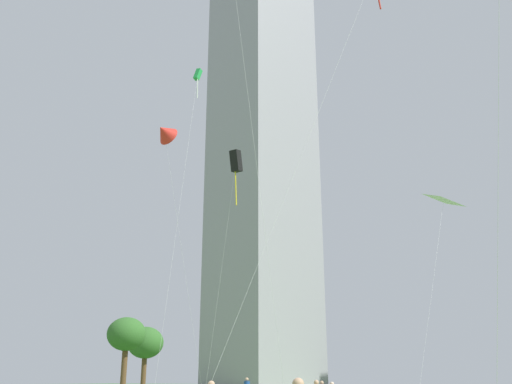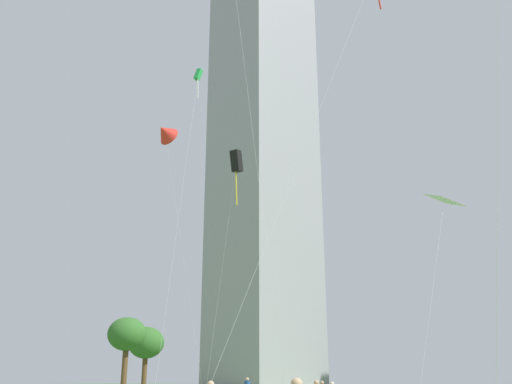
{
  "view_description": "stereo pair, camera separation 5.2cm",
  "coord_description": "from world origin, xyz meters",
  "px_view_note": "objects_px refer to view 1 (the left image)",
  "views": [
    {
      "loc": [
        12.29,
        -14.81,
        1.73
      ],
      "look_at": [
        -1.37,
        8.06,
        10.57
      ],
      "focal_mm": 39.46,
      "sensor_mm": 36.0,
      "label": 1
    },
    {
      "loc": [
        12.34,
        -14.78,
        1.73
      ],
      "look_at": [
        -1.37,
        8.06,
        10.57
      ],
      "focal_mm": 39.46,
      "sensor_mm": 36.0,
      "label": 2
    }
  ],
  "objects_px": {
    "park_tree_0": "(145,343)",
    "distant_highrise_1": "(263,157)",
    "kite_flying_7": "(165,132)",
    "kite_flying_6": "(236,162)",
    "kite_flying_3": "(198,78)",
    "park_tree_1": "(126,335)",
    "kite_flying_0": "(444,200)"
  },
  "relations": [
    {
      "from": "kite_flying_6",
      "to": "distant_highrise_1",
      "type": "bearing_deg",
      "value": 118.12
    },
    {
      "from": "kite_flying_0",
      "to": "park_tree_0",
      "type": "relative_size",
      "value": 2.77
    },
    {
      "from": "kite_flying_6",
      "to": "kite_flying_7",
      "type": "distance_m",
      "value": 8.06
    },
    {
      "from": "kite_flying_0",
      "to": "park_tree_1",
      "type": "bearing_deg",
      "value": -137.17
    },
    {
      "from": "kite_flying_0",
      "to": "park_tree_0",
      "type": "bearing_deg",
      "value": -164.31
    },
    {
      "from": "distant_highrise_1",
      "to": "park_tree_1",
      "type": "bearing_deg",
      "value": -55.9
    },
    {
      "from": "park_tree_0",
      "to": "kite_flying_0",
      "type": "bearing_deg",
      "value": 15.69
    },
    {
      "from": "park_tree_0",
      "to": "distant_highrise_1",
      "type": "relative_size",
      "value": 0.07
    },
    {
      "from": "kite_flying_7",
      "to": "kite_flying_0",
      "type": "bearing_deg",
      "value": 36.63
    },
    {
      "from": "park_tree_0",
      "to": "distant_highrise_1",
      "type": "height_order",
      "value": "distant_highrise_1"
    },
    {
      "from": "kite_flying_7",
      "to": "park_tree_0",
      "type": "xyz_separation_m",
      "value": [
        -7.87,
        7.92,
        -19.08
      ]
    },
    {
      "from": "kite_flying_3",
      "to": "kite_flying_6",
      "type": "relative_size",
      "value": 1.34
    },
    {
      "from": "kite_flying_7",
      "to": "distant_highrise_1",
      "type": "height_order",
      "value": "distant_highrise_1"
    },
    {
      "from": "kite_flying_7",
      "to": "park_tree_1",
      "type": "height_order",
      "value": "kite_flying_7"
    },
    {
      "from": "kite_flying_3",
      "to": "kite_flying_6",
      "type": "distance_m",
      "value": 8.65
    },
    {
      "from": "kite_flying_7",
      "to": "park_tree_0",
      "type": "distance_m",
      "value": 22.1
    },
    {
      "from": "kite_flying_3",
      "to": "kite_flying_7",
      "type": "bearing_deg",
      "value": 164.97
    },
    {
      "from": "kite_flying_6",
      "to": "park_tree_1",
      "type": "relative_size",
      "value": 3.38
    },
    {
      "from": "kite_flying_7",
      "to": "park_tree_0",
      "type": "height_order",
      "value": "kite_flying_7"
    },
    {
      "from": "kite_flying_3",
      "to": "park_tree_1",
      "type": "distance_m",
      "value": 23.7
    },
    {
      "from": "kite_flying_6",
      "to": "distant_highrise_1",
      "type": "distance_m",
      "value": 79.98
    },
    {
      "from": "kite_flying_6",
      "to": "park_tree_0",
      "type": "distance_m",
      "value": 21.99
    },
    {
      "from": "kite_flying_3",
      "to": "kite_flying_6",
      "type": "height_order",
      "value": "kite_flying_3"
    },
    {
      "from": "kite_flying_0",
      "to": "kite_flying_3",
      "type": "bearing_deg",
      "value": -134.41
    },
    {
      "from": "kite_flying_7",
      "to": "park_tree_0",
      "type": "bearing_deg",
      "value": 134.8
    },
    {
      "from": "kite_flying_0",
      "to": "kite_flying_6",
      "type": "height_order",
      "value": "kite_flying_6"
    },
    {
      "from": "kite_flying_7",
      "to": "distant_highrise_1",
      "type": "relative_size",
      "value": 0.25
    },
    {
      "from": "kite_flying_6",
      "to": "park_tree_1",
      "type": "height_order",
      "value": "kite_flying_6"
    },
    {
      "from": "park_tree_1",
      "to": "distant_highrise_1",
      "type": "relative_size",
      "value": 0.06
    },
    {
      "from": "kite_flying_6",
      "to": "park_tree_0",
      "type": "bearing_deg",
      "value": 158.76
    },
    {
      "from": "kite_flying_0",
      "to": "kite_flying_3",
      "type": "height_order",
      "value": "kite_flying_3"
    },
    {
      "from": "kite_flying_3",
      "to": "park_tree_1",
      "type": "height_order",
      "value": "kite_flying_3"
    }
  ]
}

